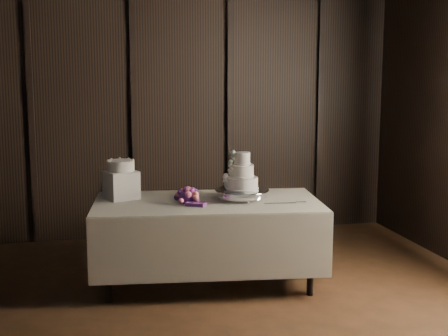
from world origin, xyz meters
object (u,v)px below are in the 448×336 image
wedding_cake (240,175)px  bouquet (188,197)px  box_pedestal (121,185)px  display_table (208,239)px  cake_stand (242,194)px  small_cake (121,166)px

wedding_cake → bouquet: 0.50m
wedding_cake → box_pedestal: wedding_cake is taller
display_table → cake_stand: size_ratio=4.33×
box_pedestal → bouquet: bearing=-30.5°
display_table → bouquet: size_ratio=5.64×
bouquet → box_pedestal: 0.64m
wedding_cake → box_pedestal: bearing=171.5°
wedding_cake → box_pedestal: (-1.03, 0.29, -0.10)m
cake_stand → small_cake: (-1.05, 0.27, 0.25)m
cake_stand → small_cake: 1.11m
bouquet → small_cake: bearing=149.5°
bouquet → small_cake: small_cake is taller
wedding_cake → small_cake: wedding_cake is taller
cake_stand → box_pedestal: bearing=165.5°
display_table → box_pedestal: (-0.74, 0.27, 0.47)m
small_cake → cake_stand: bearing=-14.5°
display_table → wedding_cake: wedding_cake is taller
cake_stand → box_pedestal: box_pedestal is taller
cake_stand → bouquet: bouquet is taller
wedding_cake → small_cake: 1.07m
box_pedestal → small_cake: small_cake is taller
cake_stand → box_pedestal: size_ratio=1.86×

